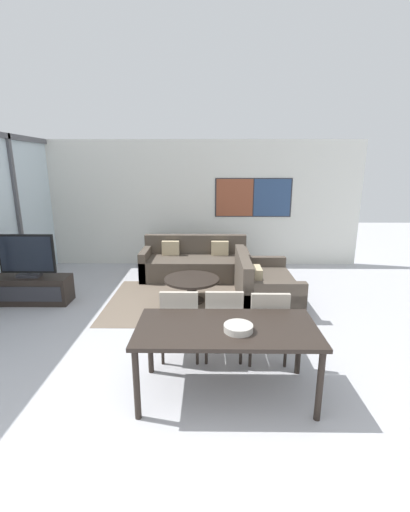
% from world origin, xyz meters
% --- Properties ---
extents(ground_plane, '(24.00, 24.00, 0.00)m').
position_xyz_m(ground_plane, '(0.00, 0.00, 0.00)').
color(ground_plane, '#B2B2B7').
extents(wall_back, '(7.51, 0.09, 2.80)m').
position_xyz_m(wall_back, '(0.05, 5.89, 1.41)').
color(wall_back, silver).
rests_on(wall_back, ground_plane).
extents(area_rug, '(2.83, 2.05, 0.01)m').
position_xyz_m(area_rug, '(0.05, 3.54, 0.00)').
color(area_rug, '#706051').
rests_on(area_rug, ground_plane).
extents(tv_console, '(1.29, 0.44, 0.46)m').
position_xyz_m(tv_console, '(-2.64, 3.46, 0.23)').
color(tv_console, black).
rests_on(tv_console, ground_plane).
extents(television, '(0.92, 0.20, 0.72)m').
position_xyz_m(television, '(-2.64, 3.46, 0.81)').
color(television, '#2D2D33').
rests_on(television, tv_console).
extents(sofa_main, '(2.16, 0.94, 0.82)m').
position_xyz_m(sofa_main, '(0.05, 4.93, 0.27)').
color(sofa_main, '#51473D').
rests_on(sofa_main, ground_plane).
extents(sofa_side, '(0.94, 1.60, 0.82)m').
position_xyz_m(sofa_side, '(1.22, 3.52, 0.27)').
color(sofa_side, '#51473D').
rests_on(sofa_side, ground_plane).
extents(coffee_table, '(0.93, 0.93, 0.41)m').
position_xyz_m(coffee_table, '(0.05, 3.54, 0.31)').
color(coffee_table, black).
rests_on(coffee_table, ground_plane).
extents(dining_table, '(1.75, 0.85, 0.74)m').
position_xyz_m(dining_table, '(0.51, 1.10, 0.67)').
color(dining_table, black).
rests_on(dining_table, ground_plane).
extents(dining_chair_left, '(0.46, 0.46, 0.89)m').
position_xyz_m(dining_chair_left, '(0.01, 1.75, 0.51)').
color(dining_chair_left, '#B2A899').
rests_on(dining_chair_left, ground_plane).
extents(dining_chair_centre, '(0.46, 0.46, 0.89)m').
position_xyz_m(dining_chair_centre, '(0.51, 1.76, 0.51)').
color(dining_chair_centre, '#B2A899').
rests_on(dining_chair_centre, ground_plane).
extents(dining_chair_right, '(0.46, 0.46, 0.89)m').
position_xyz_m(dining_chair_right, '(1.02, 1.71, 0.51)').
color(dining_chair_right, '#B2A899').
rests_on(dining_chair_right, ground_plane).
extents(fruit_bowl, '(0.28, 0.28, 0.07)m').
position_xyz_m(fruit_bowl, '(0.62, 1.01, 0.78)').
color(fruit_bowl, '#B7B2A8').
rests_on(fruit_bowl, dining_table).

